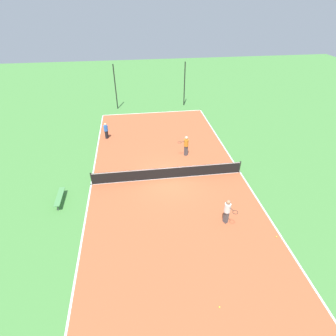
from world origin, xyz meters
name	(u,v)px	position (x,y,z in m)	size (l,w,h in m)	color
ground_plane	(168,178)	(0.00, 0.00, 0.00)	(80.00, 80.00, 0.00)	#47843D
court_surface	(168,178)	(0.00, 0.00, 0.01)	(11.02, 24.96, 0.02)	#B75633
tennis_net	(168,173)	(0.00, 0.00, 0.51)	(10.82, 0.10, 0.96)	black
bench	(60,197)	(-7.21, -1.57, 0.39)	(0.36, 1.90, 0.45)	#4C8C4C
player_center_orange	(186,144)	(1.88, 2.96, 1.02)	(0.99, 0.57, 1.74)	#4C4C51
player_near_blue	(106,130)	(-4.71, 6.92, 0.87)	(0.48, 0.48, 1.50)	black
player_near_white	(227,210)	(2.74, -4.80, 0.98)	(0.67, 0.99, 1.67)	#4C4C51
tennis_ball_right_alley	(276,237)	(5.17, -6.29, 0.06)	(0.07, 0.07, 0.07)	#CCE033
tennis_ball_left_sideline	(220,307)	(0.90, -9.61, 0.06)	(0.07, 0.07, 0.07)	#CCE033
fence_post_back_left	(115,87)	(-3.89, 14.29, 2.46)	(0.12, 0.12, 4.92)	black
fence_post_back_right	(184,84)	(3.89, 14.29, 2.46)	(0.12, 0.12, 4.92)	black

